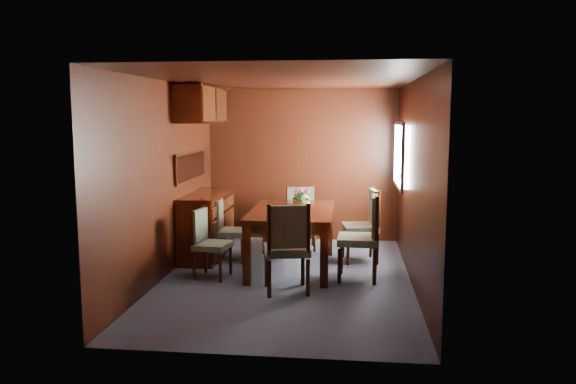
# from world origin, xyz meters

# --- Properties ---
(ground) EXTENTS (4.50, 4.50, 0.00)m
(ground) POSITION_xyz_m (0.00, 0.00, 0.00)
(ground) COLOR #393F4E
(ground) RESTS_ON ground
(room_shell) EXTENTS (3.06, 4.52, 2.41)m
(room_shell) POSITION_xyz_m (-0.10, 0.33, 1.63)
(room_shell) COLOR black
(room_shell) RESTS_ON ground
(sideboard) EXTENTS (0.48, 1.40, 0.90)m
(sideboard) POSITION_xyz_m (-1.25, 1.00, 0.45)
(sideboard) COLOR black
(sideboard) RESTS_ON ground
(dining_table) EXTENTS (1.05, 1.67, 0.78)m
(dining_table) POSITION_xyz_m (0.02, 0.46, 0.67)
(dining_table) COLOR black
(dining_table) RESTS_ON ground
(chair_left_near) EXTENTS (0.45, 0.46, 0.86)m
(chair_left_near) POSITION_xyz_m (-0.98, -0.04, 0.48)
(chair_left_near) COLOR black
(chair_left_near) RESTS_ON ground
(chair_left_far) EXTENTS (0.42, 0.44, 0.86)m
(chair_left_far) POSITION_xyz_m (-0.91, 0.75, 0.48)
(chair_left_far) COLOR black
(chair_left_far) RESTS_ON ground
(chair_right_near) EXTENTS (0.49, 0.51, 1.05)m
(chair_right_near) POSITION_xyz_m (0.94, 0.08, 0.58)
(chair_right_near) COLOR black
(chair_right_near) RESTS_ON ground
(chair_right_far) EXTENTS (0.53, 0.55, 1.00)m
(chair_right_far) POSITION_xyz_m (0.98, 0.97, 0.56)
(chair_right_far) COLOR black
(chair_right_far) RESTS_ON ground
(chair_head) EXTENTS (0.59, 0.57, 1.04)m
(chair_head) POSITION_xyz_m (0.07, -0.58, 0.58)
(chair_head) COLOR black
(chair_head) RESTS_ON ground
(chair_foot) EXTENTS (0.49, 0.48, 0.93)m
(chair_foot) POSITION_xyz_m (0.03, 1.64, 0.51)
(chair_foot) COLOR black
(chair_foot) RESTS_ON ground
(flower_centerpiece) EXTENTS (0.25, 0.25, 0.25)m
(flower_centerpiece) POSITION_xyz_m (0.11, 0.83, 0.90)
(flower_centerpiece) COLOR #B16B36
(flower_centerpiece) RESTS_ON dining_table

